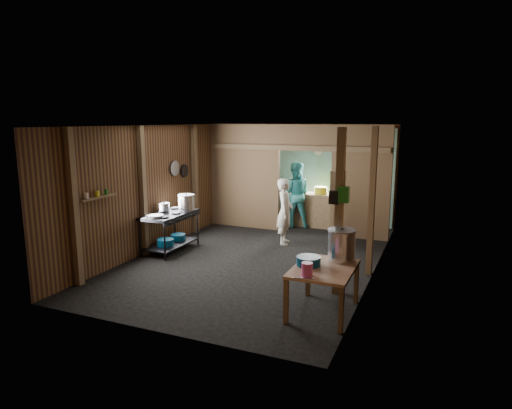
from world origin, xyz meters
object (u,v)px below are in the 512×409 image
at_px(stove_pot_large, 187,203).
at_px(gas_range, 170,232).
at_px(pink_bucket, 307,269).
at_px(prep_table, 323,290).
at_px(stock_pot, 342,246).
at_px(yellow_tub, 321,190).
at_px(cook, 285,211).

bearing_deg(stove_pot_large, gas_range, -112.90).
bearing_deg(pink_bucket, prep_table, 73.81).
distance_m(stock_pot, yellow_tub, 4.86).
bearing_deg(stock_pot, yellow_tub, 108.26).
relative_size(gas_range, yellow_tub, 4.16).
height_order(prep_table, yellow_tub, yellow_tub).
height_order(pink_bucket, cook, cook).
height_order(stove_pot_large, yellow_tub, stove_pot_large).
height_order(gas_range, stock_pot, stock_pot).
xyz_separation_m(yellow_tub, cook, (-0.31, -1.86, -0.21)).
distance_m(yellow_tub, cook, 1.90).
height_order(stock_pot, cook, cook).
bearing_deg(stove_pot_large, yellow_tub, 53.31).
bearing_deg(pink_bucket, stock_pot, 71.94).
distance_m(prep_table, yellow_tub, 5.26).
bearing_deg(cook, prep_table, -164.26).
relative_size(stove_pot_large, pink_bucket, 1.99).
xyz_separation_m(prep_table, stove_pot_large, (-3.54, 2.13, 0.63)).
distance_m(stock_pot, pink_bucket, 0.89).
relative_size(pink_bucket, yellow_tub, 0.55).
distance_m(pink_bucket, yellow_tub, 5.60).
bearing_deg(gas_range, prep_table, -24.95).
bearing_deg(yellow_tub, cook, -99.52).
relative_size(stock_pot, cook, 0.33).
relative_size(gas_range, stove_pot_large, 3.82).
bearing_deg(cook, stock_pot, -158.54).
height_order(prep_table, stove_pot_large, stove_pot_large).
bearing_deg(pink_bucket, yellow_tub, 102.91).
bearing_deg(yellow_tub, gas_range, -125.22).
relative_size(pink_bucket, cook, 0.12).
distance_m(prep_table, stock_pot, 0.71).
bearing_deg(prep_table, yellow_tub, 105.24).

